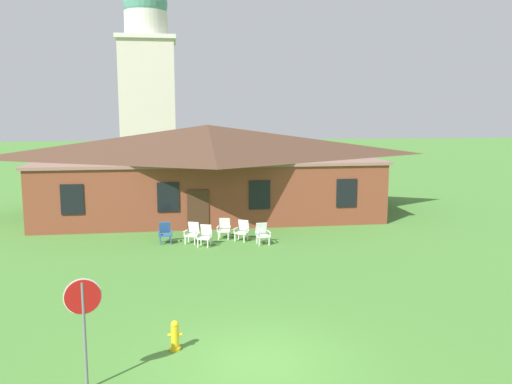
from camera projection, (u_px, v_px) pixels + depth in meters
name	position (u px, v px, depth m)	size (l,w,h in m)	color
ground_plane	(260.00, 362.00, 13.10)	(200.00, 200.00, 0.00)	#477F33
brick_building	(208.00, 168.00, 32.16)	(19.37, 10.40, 5.24)	brown
dome_tower	(148.00, 85.00, 48.56)	(5.18, 5.18, 18.25)	beige
stop_sign	(83.00, 311.00, 11.58)	(0.79, 0.19, 2.52)	slate
lawn_chair_by_porch	(165.00, 232.00, 24.86)	(0.67, 0.70, 0.96)	#2D5693
lawn_chair_near_door	(193.00, 232.00, 24.86)	(0.79, 0.83, 0.96)	white
lawn_chair_left_end	(205.00, 235.00, 24.31)	(0.78, 0.82, 0.96)	silver
lawn_chair_middle	(224.00, 228.00, 25.76)	(0.73, 0.77, 0.96)	silver
lawn_chair_right_end	(242.00, 230.00, 25.34)	(0.83, 0.86, 0.96)	silver
lawn_chair_far_side	(262.00, 233.00, 24.68)	(0.69, 0.72, 0.96)	white
fire_hydrant	(175.00, 336.00, 13.72)	(0.36, 0.28, 0.79)	gold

